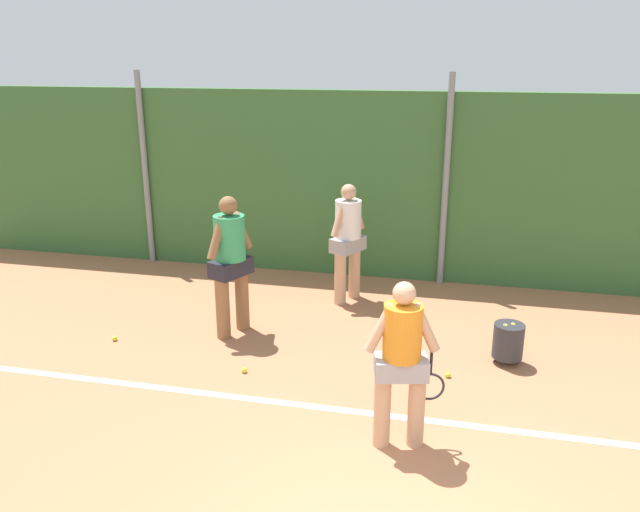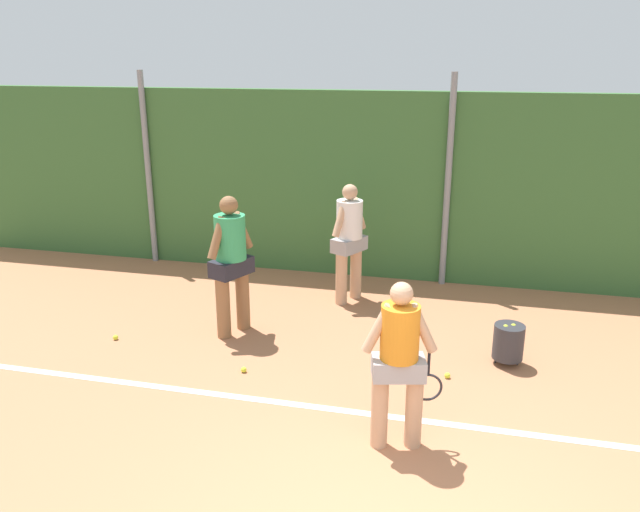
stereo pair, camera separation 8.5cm
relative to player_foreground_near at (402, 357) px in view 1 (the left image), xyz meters
The scene contains 12 objects.
ground_plane 0.97m from the player_foreground_near, 55.09° to the left, with size 27.04×27.04×0.00m, color #B2704C.
hedge_fence_backdrop 4.80m from the player_foreground_near, 87.82° to the left, with size 17.58×0.25×3.01m, color #386633.
fence_post_left 6.74m from the player_foreground_near, 136.81° to the left, with size 0.10×0.10×3.30m, color gray.
fence_post_center 4.65m from the player_foreground_near, 87.74° to the left, with size 0.10×0.10×3.30m, color gray.
court_baseline_paint 1.04m from the player_foreground_near, 68.66° to the left, with size 12.84×0.10×0.01m, color white.
player_foreground_near is the anchor object (origin of this frame).
player_midcourt 3.15m from the player_foreground_near, 139.79° to the left, with size 0.51×0.72×1.85m.
player_backcourt_far 3.70m from the player_foreground_near, 108.07° to the left, with size 0.51×0.68×1.77m.
ball_hopper 2.32m from the player_foreground_near, 60.77° to the left, with size 0.36×0.36×0.51m.
tennis_ball_0 1.73m from the player_foreground_near, 73.69° to the left, with size 0.07×0.07×0.07m, color #CCDB33.
tennis_ball_1 2.33m from the player_foreground_near, 151.99° to the left, with size 0.07×0.07×0.07m, color #CCDB33.
tennis_ball_4 4.18m from the player_foreground_near, 159.22° to the left, with size 0.07×0.07×0.07m, color #CCDB33.
Camera 1 is at (0.24, -3.57, 3.54)m, focal length 35.34 mm.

